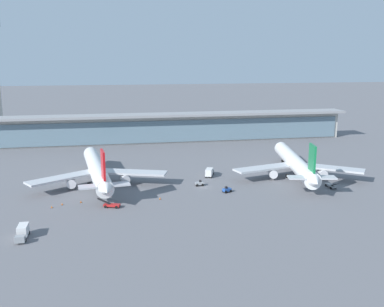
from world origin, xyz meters
The scene contains 14 objects.
ground_plane centered at (0.00, 0.00, 0.00)m, with size 1200.00×1200.00×0.00m, color slate.
airliner_left_stand centered at (-35.42, 9.96, 5.20)m, with size 47.37×62.00×16.51m.
airliner_centre_stand centered at (36.64, 6.54, 5.20)m, with size 46.85×61.69×16.51m.
service_truck_near_nose_blue centered at (6.64, -7.66, 0.87)m, with size 3.29×2.65×2.05m.
service_truck_under_wing_grey centered at (-52.36, -34.65, 1.69)m, with size 2.40×7.30×3.10m.
service_truck_mid_apron_grey centered at (42.91, -9.24, 0.81)m, with size 2.09×6.85×2.70m.
service_truck_by_tail_red centered at (-30.90, -15.71, 0.81)m, with size 6.87×3.54×2.70m.
service_truck_on_taxiway_grey centered at (-0.72, 1.40, 0.87)m, with size 2.96×1.89×2.05m.
service_truck_at_far_stand_grey centered at (5.48, 13.00, 1.69)m, with size 4.85×7.63×3.10m.
terminal_building centered at (0.00, 83.55, 7.87)m, with size 190.89×12.80×15.20m.
safety_cone_alpha centered at (-40.00, -9.57, 0.32)m, with size 0.62×0.62×0.70m.
safety_cone_bravo centered at (-45.40, -10.79, 0.32)m, with size 0.62×0.62×0.70m.
safety_cone_charlie centered at (-15.83, -10.82, 0.32)m, with size 0.62×0.62×0.70m.
safety_cone_delta centered at (-48.15, -12.97, 0.32)m, with size 0.62×0.62×0.70m.
Camera 1 is at (-29.96, -140.60, 43.22)m, focal length 40.80 mm.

